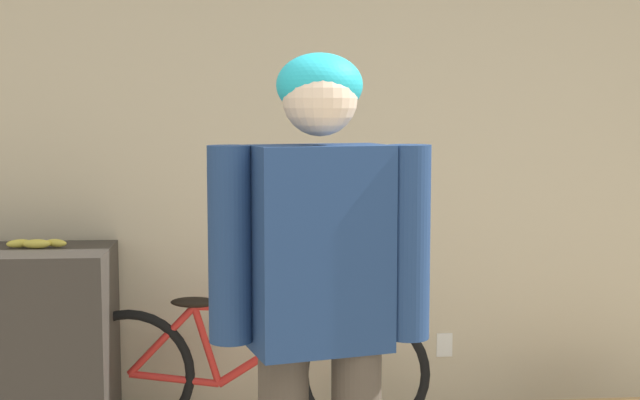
# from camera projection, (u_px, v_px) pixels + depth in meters

# --- Properties ---
(wall_back) EXTENTS (8.00, 0.07, 2.60)m
(wall_back) POSITION_uv_depth(u_px,v_px,m) (336.00, 157.00, 4.37)
(wall_back) COLOR beige
(wall_back) RESTS_ON ground_plane
(person) EXTENTS (0.66, 0.31, 1.70)m
(person) POSITION_uv_depth(u_px,v_px,m) (320.00, 290.00, 2.65)
(person) COLOR #4C4238
(person) RESTS_ON ground_plane
(bicycle) EXTENTS (1.70, 0.46, 0.68)m
(bicycle) POSITION_uv_depth(u_px,v_px,m) (246.00, 369.00, 4.14)
(bicycle) COLOR black
(bicycle) RESTS_ON ground_plane
(banana) EXTENTS (0.28, 0.08, 0.04)m
(banana) POSITION_uv_depth(u_px,v_px,m) (36.00, 243.00, 4.02)
(banana) COLOR #EAD64C
(banana) RESTS_ON side_shelf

